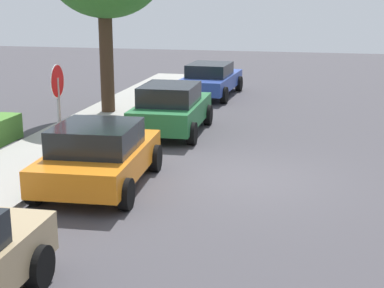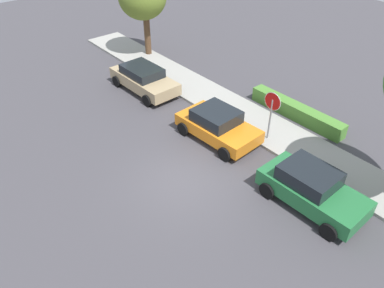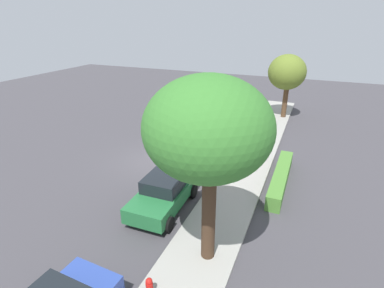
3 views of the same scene
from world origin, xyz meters
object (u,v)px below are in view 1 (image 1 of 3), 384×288
at_px(stop_sign, 58,95).
at_px(parked_car_orange, 99,155).
at_px(parked_car_blue, 211,79).
at_px(parked_car_green, 171,108).
at_px(fire_hydrant, 155,96).

distance_m(stop_sign, parked_car_orange, 2.50).
xyz_separation_m(stop_sign, parked_car_blue, (10.37, -1.84, -1.01)).
bearing_deg(parked_car_green, stop_sign, 152.33).
height_order(parked_car_orange, parked_car_blue, parked_car_orange).
distance_m(parked_car_green, fire_hydrant, 4.64).
relative_size(stop_sign, parked_car_green, 0.63).
bearing_deg(stop_sign, parked_car_blue, -10.07).
relative_size(stop_sign, fire_hydrant, 3.45).
bearing_deg(parked_car_orange, fire_hydrant, 8.68).
bearing_deg(fire_hydrant, stop_sign, 178.69).
bearing_deg(parked_car_orange, parked_car_blue, -0.97).
relative_size(parked_car_green, parked_car_blue, 0.86).
xyz_separation_m(parked_car_green, fire_hydrant, (4.29, 1.73, -0.41)).
bearing_deg(parked_car_orange, stop_sign, 45.48).
xyz_separation_m(parked_car_green, parked_car_blue, (6.73, 0.07, -0.07)).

